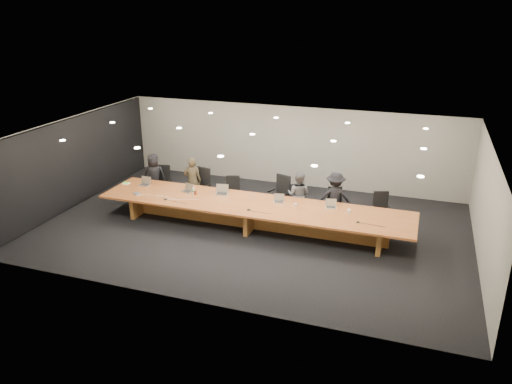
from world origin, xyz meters
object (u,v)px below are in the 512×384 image
chair_mid_left (233,192)px  paper_cup_near (296,205)px  person_a (154,176)px  mic_center (249,209)px  chair_mid_right (279,194)px  av_box (137,194)px  chair_left (200,187)px  chair_right (335,204)px  amber_mug (195,193)px  mic_left (165,199)px  person_d (335,197)px  laptop_b (187,188)px  chair_far_right (381,210)px  water_bottle (193,191)px  person_b (193,181)px  laptop_c (222,190)px  laptop_e (331,204)px  chair_far_left (162,182)px  conference_table (253,211)px  laptop_a (144,181)px  paper_cup_far (349,211)px  mic_right (358,222)px  laptop_d (279,198)px  person_c (299,195)px

chair_mid_left → paper_cup_near: chair_mid_left is taller
person_a → mic_center: person_a is taller
chair_mid_right → av_box: 4.26m
chair_left → chair_mid_left: size_ratio=1.18×
chair_mid_left → chair_right: chair_mid_left is taller
amber_mug → mic_left: 0.92m
person_d → laptop_b: (-4.31, -0.97, 0.11)m
chair_mid_right → chair_far_right: chair_mid_right is taller
chair_mid_left → water_bottle: chair_mid_left is taller
laptop_b → water_bottle: 0.31m
person_b → paper_cup_near: 3.76m
av_box → mic_left: size_ratio=1.89×
laptop_c → laptop_e: 3.28m
laptop_b → chair_far_left: bearing=160.4°
amber_mug → chair_mid_left: bearing=55.8°
conference_table → chair_left: bearing=152.1°
chair_left → person_a: person_a is taller
chair_mid_left → av_box: 2.93m
chair_right → water_bottle: chair_right is taller
laptop_b → water_bottle: laptop_b is taller
conference_table → water_bottle: size_ratio=44.07×
laptop_e → chair_mid_right: bearing=138.3°
chair_left → laptop_a: 1.74m
laptop_a → paper_cup_near: (4.91, -0.12, -0.09)m
person_b → av_box: 1.90m
person_b → paper_cup_far: bearing=152.1°
person_a → paper_cup_near: person_a is taller
paper_cup_near → av_box: bearing=-172.4°
mic_center → mic_right: (2.96, 0.15, -0.00)m
chair_far_right → av_box: 7.18m
conference_table → av_box: 3.54m
chair_far_left → laptop_a: size_ratio=3.30×
person_d → person_b: bearing=-7.7°
laptop_c → paper_cup_far: 3.81m
conference_table → laptop_e: size_ratio=30.02×
conference_table → paper_cup_near: size_ratio=115.33×
laptop_d → paper_cup_near: size_ratio=3.72×
chair_far_left → person_c: size_ratio=0.76×
person_c → paper_cup_far: person_c is taller
chair_mid_right → amber_mug: (-2.23, -1.20, 0.21)m
laptop_c → laptop_d: (1.79, -0.05, -0.03)m
chair_mid_right → paper_cup_far: (2.31, -1.11, 0.21)m
laptop_b → paper_cup_far: size_ratio=3.00×
conference_table → mic_right: size_ratio=78.63×
person_c → laptop_a: size_ratio=4.32×
chair_left → paper_cup_far: bearing=2.0°
laptop_a → mic_left: (1.22, -0.87, -0.12)m
water_bottle → amber_mug: size_ratio=1.90×
mic_left → chair_left: bearing=80.3°
chair_far_left → chair_far_right: size_ratio=1.06×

